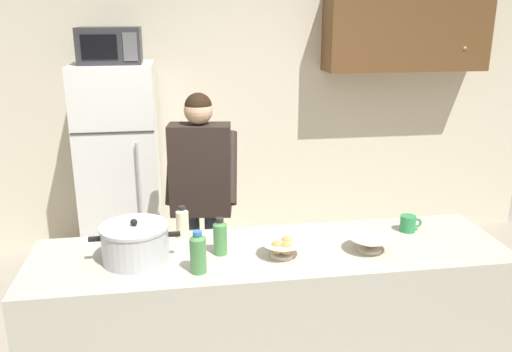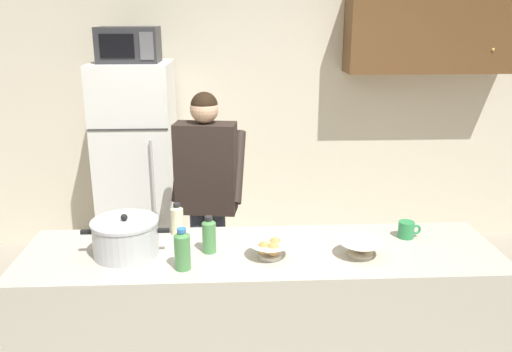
# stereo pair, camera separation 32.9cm
# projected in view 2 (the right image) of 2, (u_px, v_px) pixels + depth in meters

# --- Properties ---
(back_wall_unit) EXTENTS (6.00, 0.48, 2.60)m
(back_wall_unit) POSITION_uv_depth(u_px,v_px,m) (273.00, 96.00, 4.87)
(back_wall_unit) COLOR beige
(back_wall_unit) RESTS_ON ground
(kitchen_island) EXTENTS (2.56, 0.68, 0.92)m
(kitchen_island) POSITION_uv_depth(u_px,v_px,m) (261.00, 325.00, 2.98)
(kitchen_island) COLOR #BCB7A8
(kitchen_island) RESTS_ON ground
(refrigerator) EXTENTS (0.64, 0.68, 1.76)m
(refrigerator) POSITION_uv_depth(u_px,v_px,m) (138.00, 165.00, 4.57)
(refrigerator) COLOR white
(refrigerator) RESTS_ON ground
(microwave) EXTENTS (0.48, 0.37, 0.28)m
(microwave) POSITION_uv_depth(u_px,v_px,m) (129.00, 45.00, 4.25)
(microwave) COLOR #2D2D30
(microwave) RESTS_ON refrigerator
(person_near_pot) EXTENTS (0.54, 0.47, 1.64)m
(person_near_pot) POSITION_uv_depth(u_px,v_px,m) (207.00, 180.00, 3.69)
(person_near_pot) COLOR #33384C
(person_near_pot) RESTS_ON ground
(cooking_pot) EXTENTS (0.46, 0.35, 0.23)m
(cooking_pot) POSITION_uv_depth(u_px,v_px,m) (126.00, 237.00, 2.77)
(cooking_pot) COLOR silver
(cooking_pot) RESTS_ON kitchen_island
(coffee_mug) EXTENTS (0.13, 0.09, 0.10)m
(coffee_mug) POSITION_uv_depth(u_px,v_px,m) (407.00, 230.00, 3.00)
(coffee_mug) COLOR #2D8C4C
(coffee_mug) RESTS_ON kitchen_island
(bread_bowl) EXTENTS (0.22, 0.22, 0.10)m
(bread_bowl) POSITION_uv_depth(u_px,v_px,m) (270.00, 249.00, 2.75)
(bread_bowl) COLOR white
(bread_bowl) RESTS_ON kitchen_island
(empty_bowl) EXTENTS (0.23, 0.23, 0.08)m
(empty_bowl) POSITION_uv_depth(u_px,v_px,m) (361.00, 248.00, 2.77)
(empty_bowl) COLOR beige
(empty_bowl) RESTS_ON kitchen_island
(bottle_near_edge) EXTENTS (0.07, 0.07, 0.20)m
(bottle_near_edge) POSITION_uv_depth(u_px,v_px,m) (209.00, 235.00, 2.80)
(bottle_near_edge) COLOR #4C8C4C
(bottle_near_edge) RESTS_ON kitchen_island
(bottle_mid_counter) EXTENTS (0.08, 0.08, 0.22)m
(bottle_mid_counter) POSITION_uv_depth(u_px,v_px,m) (182.00, 249.00, 2.61)
(bottle_mid_counter) COLOR #4C8C4C
(bottle_mid_counter) RESTS_ON kitchen_island
(bottle_far_corner) EXTENTS (0.07, 0.07, 0.19)m
(bottle_far_corner) POSITION_uv_depth(u_px,v_px,m) (177.00, 219.00, 3.03)
(bottle_far_corner) COLOR beige
(bottle_far_corner) RESTS_ON kitchen_island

